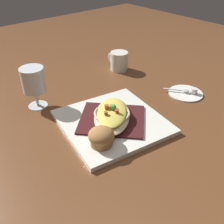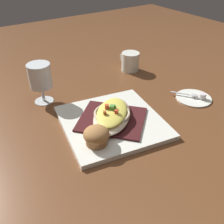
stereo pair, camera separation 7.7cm
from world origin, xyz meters
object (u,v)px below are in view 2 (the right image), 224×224
at_px(stemmed_glass, 40,78).
at_px(spoon, 191,95).
at_px(gratin_dish, 112,114).
at_px(square_plate, 112,122).
at_px(muffin, 96,136).
at_px(creamer_saucer, 194,97).
at_px(creamer_cup_0, 203,96).
at_px(coffee_mug, 130,62).

bearing_deg(stemmed_glass, spoon, 148.48).
bearing_deg(gratin_dish, square_plate, 171.63).
bearing_deg(spoon, square_plate, -5.06).
distance_m(muffin, stemmed_glass, 0.32).
height_order(creamer_saucer, creamer_cup_0, creamer_cup_0).
bearing_deg(creamer_cup_0, coffee_mug, -80.00).
distance_m(stemmed_glass, spoon, 0.53).
relative_size(coffee_mug, creamer_cup_0, 4.41).
relative_size(gratin_dish, creamer_saucer, 1.72).
xyz_separation_m(muffin, coffee_mug, (-0.38, -0.35, -0.00)).
height_order(muffin, coffee_mug, coffee_mug).
relative_size(coffee_mug, stemmed_glass, 0.75).
bearing_deg(creamer_cup_0, creamer_saucer, -53.17).
bearing_deg(creamer_cup_0, muffin, 0.86).
relative_size(square_plate, stemmed_glass, 2.09).
distance_m(square_plate, muffin, 0.12).
bearing_deg(muffin, gratin_dish, -145.04).
xyz_separation_m(square_plate, gratin_dish, (0.00, -0.00, 0.03)).
bearing_deg(coffee_mug, creamer_cup_0, 100.00).
bearing_deg(spoon, creamer_saucer, 126.83).
bearing_deg(coffee_mug, stemmed_glass, 5.56).
relative_size(gratin_dish, stemmed_glass, 1.55).
bearing_deg(muffin, stemmed_glass, -84.38).
relative_size(square_plate, coffee_mug, 2.80).
bearing_deg(spoon, gratin_dish, -5.06).
bearing_deg(creamer_saucer, stemmed_glass, -31.90).
xyz_separation_m(stemmed_glass, creamer_saucer, (-0.46, 0.28, -0.09)).
distance_m(square_plate, creamer_saucer, 0.33).
xyz_separation_m(gratin_dish, stemmed_glass, (0.13, -0.25, 0.05)).
bearing_deg(creamer_saucer, creamer_cup_0, 126.83).
bearing_deg(spoon, muffin, 5.07).
distance_m(square_plate, stemmed_glass, 0.29).
xyz_separation_m(square_plate, creamer_cup_0, (-0.35, 0.06, 0.01)).
bearing_deg(stemmed_glass, coffee_mug, -174.44).
bearing_deg(gratin_dish, spoon, 174.94).
bearing_deg(creamer_saucer, coffee_mug, -82.25).
distance_m(gratin_dish, creamer_saucer, 0.34).
bearing_deg(spoon, coffee_mug, -83.10).
relative_size(muffin, creamer_cup_0, 2.96).
height_order(gratin_dish, creamer_saucer, gratin_dish).
bearing_deg(gratin_dish, muffin, 34.96).
bearing_deg(muffin, creamer_cup_0, -179.14).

